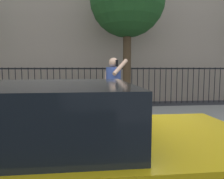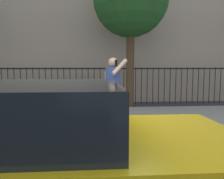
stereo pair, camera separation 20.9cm
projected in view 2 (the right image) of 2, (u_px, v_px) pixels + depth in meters
The scene contains 6 objects.
ground_plane at pixel (100, 162), 3.79m from camera, with size 60.00×60.00×0.00m, color #333338.
sidewalk at pixel (98, 125), 5.96m from camera, with size 28.00×4.40×0.15m, color gray.
iron_fence at pixel (97, 81), 9.54m from camera, with size 12.03×0.04×1.60m.
taxi_yellow at pixel (35, 157), 2.27m from camera, with size 4.21×1.87×1.45m.
pedestrian_on_phone at pixel (112, 88), 5.19m from camera, with size 0.68×0.69×1.68m.
street_tree_near at pixel (131, 0), 8.28m from camera, with size 2.81×2.81×5.54m.
Camera 2 is at (-0.06, -3.65, 1.61)m, focal length 35.81 mm.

